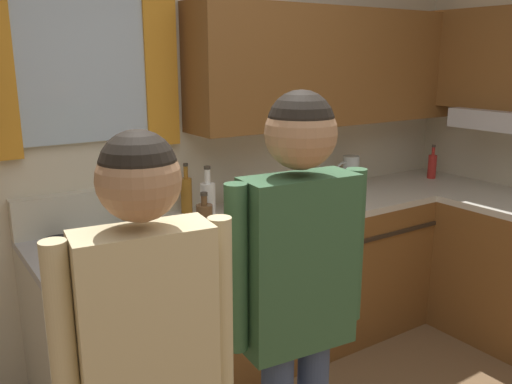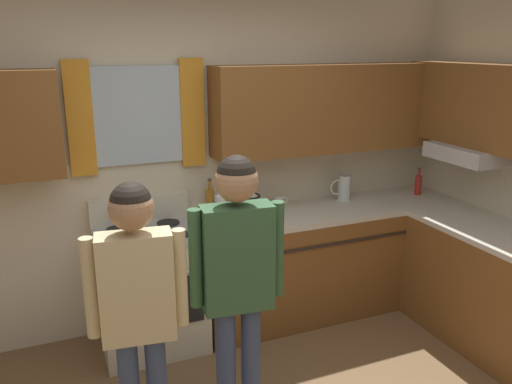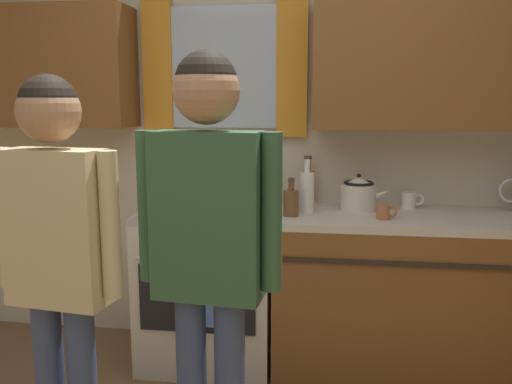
# 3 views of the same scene
# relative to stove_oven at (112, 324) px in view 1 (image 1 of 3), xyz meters

# --- Properties ---
(back_wall_unit) EXTENTS (4.60, 0.42, 2.60)m
(back_wall_unit) POSITION_rel_stove_oven_xyz_m (0.41, 0.27, 1.00)
(back_wall_unit) COLOR beige
(back_wall_unit) RESTS_ON ground
(kitchen_counter_run) EXTENTS (2.28, 2.14, 0.90)m
(kitchen_counter_run) POSITION_rel_stove_oven_xyz_m (1.86, -0.43, -0.02)
(kitchen_counter_run) COLOR brown
(kitchen_counter_run) RESTS_ON ground
(stove_oven) EXTENTS (0.74, 0.67, 1.10)m
(stove_oven) POSITION_rel_stove_oven_xyz_m (0.00, 0.00, 0.00)
(stove_oven) COLOR beige
(stove_oven) RESTS_ON ground
(bottle_sauce_red) EXTENTS (0.06, 0.06, 0.25)m
(bottle_sauce_red) POSITION_rel_stove_oven_xyz_m (2.44, 0.04, 0.53)
(bottle_sauce_red) COLOR red
(bottle_sauce_red) RESTS_ON kitchen_counter_run
(bottle_squat_brown) EXTENTS (0.08, 0.08, 0.21)m
(bottle_squat_brown) POSITION_rel_stove_oven_xyz_m (0.47, -0.12, 0.51)
(bottle_squat_brown) COLOR brown
(bottle_squat_brown) RESTS_ON kitchen_counter_run
(bottle_oil_amber) EXTENTS (0.06, 0.06, 0.29)m
(bottle_oil_amber) POSITION_rel_stove_oven_xyz_m (0.55, 0.24, 0.54)
(bottle_oil_amber) COLOR #B27223
(bottle_oil_amber) RESTS_ON kitchen_counter_run
(bottle_milk_white) EXTENTS (0.08, 0.08, 0.31)m
(bottle_milk_white) POSITION_rel_stove_oven_xyz_m (0.55, -0.01, 0.55)
(bottle_milk_white) COLOR white
(bottle_milk_white) RESTS_ON kitchen_counter_run
(mug_ceramic_white) EXTENTS (0.13, 0.08, 0.09)m
(mug_ceramic_white) POSITION_rel_stove_oven_xyz_m (1.13, 0.18, 0.48)
(mug_ceramic_white) COLOR white
(mug_ceramic_white) RESTS_ON kitchen_counter_run
(cup_terracotta) EXTENTS (0.11, 0.07, 0.08)m
(cup_terracotta) POSITION_rel_stove_oven_xyz_m (0.96, -0.13, 0.47)
(cup_terracotta) COLOR #B76642
(cup_terracotta) RESTS_ON kitchen_counter_run
(stovetop_kettle) EXTENTS (0.27, 0.20, 0.21)m
(stovetop_kettle) POSITION_rel_stove_oven_xyz_m (0.84, 0.09, 0.53)
(stovetop_kettle) COLOR silver
(stovetop_kettle) RESTS_ON kitchen_counter_run
(water_pitcher) EXTENTS (0.19, 0.11, 0.22)m
(water_pitcher) POSITION_rel_stove_oven_xyz_m (1.73, 0.15, 0.54)
(water_pitcher) COLOR silver
(water_pitcher) RESTS_ON kitchen_counter_run
(adult_left) EXTENTS (0.49, 0.22, 1.60)m
(adult_left) POSITION_rel_stove_oven_xyz_m (-0.28, -1.18, 0.54)
(adult_left) COLOR #38476B
(adult_left) RESTS_ON ground
(adult_in_plaid) EXTENTS (0.52, 0.23, 1.67)m
(adult_in_plaid) POSITION_rel_stove_oven_xyz_m (0.26, -1.15, 0.59)
(adult_in_plaid) COLOR #38476B
(adult_in_plaid) RESTS_ON ground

